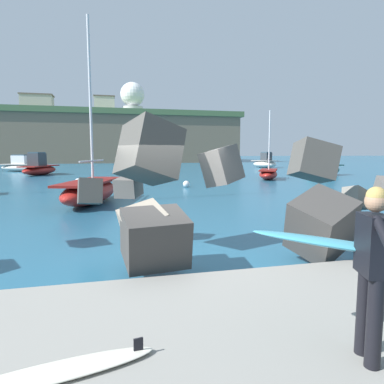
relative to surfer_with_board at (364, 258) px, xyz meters
name	(u,v)px	position (x,y,z in m)	size (l,w,h in m)	color
ground_plane	(174,257)	(-1.11, 4.58, -1.28)	(400.00, 400.00, 0.00)	#235B7A
walkway_path	(239,348)	(-1.11, 0.58, -1.16)	(48.00, 4.40, 0.24)	gray
breakwater_jetty	(192,191)	(-0.47, 5.38, 0.12)	(30.32, 5.40, 3.21)	#605B56
surfer_with_board	(364,258)	(0.00, 0.00, 0.00)	(2.10, 1.44, 1.78)	black
spare_surfboard	(51,373)	(-3.08, 0.36, -1.00)	(2.03, 0.73, 0.19)	silver
boat_near_left	(139,168)	(1.08, 36.86, -0.67)	(3.44, 4.92, 5.67)	maroon
boat_near_right	(23,166)	(-12.36, 43.23, -0.62)	(6.18, 3.92, 2.07)	beige
boat_mid_centre	(324,168)	(18.86, 27.94, -0.50)	(5.06, 3.67, 2.44)	#1E6656
boat_mid_right	(265,163)	(20.89, 45.77, -0.50)	(3.63, 4.58, 2.41)	beige
boat_far_left	(39,168)	(-9.27, 35.79, -0.54)	(3.71, 6.03, 2.36)	maroon
boat_far_centre	(268,174)	(11.20, 24.87, -0.78)	(3.42, 4.46, 5.94)	maroon
boat_far_right	(90,190)	(-3.27, 13.57, -0.67)	(3.20, 5.80, 8.45)	maroon
mooring_buoy_inner	(186,184)	(2.67, 19.75, -1.06)	(0.44, 0.44, 0.44)	silver
mooring_buoy_middle	(78,181)	(-4.57, 23.83, -1.06)	(0.44, 0.44, 0.44)	silver
headland_bluff	(69,139)	(-11.94, 94.25, 4.56)	(80.95, 42.90, 11.62)	#756651
radar_dome	(133,99)	(5.07, 96.90, 15.71)	(6.64, 6.64, 10.00)	silver
station_building_west	(37,104)	(-18.26, 88.93, 12.62)	(7.46, 4.62, 4.51)	#B2ADA3
station_building_central	(104,108)	(-2.56, 98.17, 13.38)	(5.67, 5.29, 6.05)	beige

